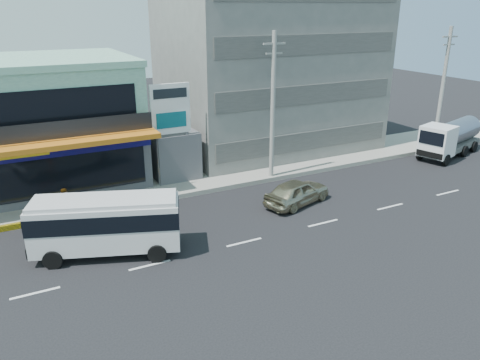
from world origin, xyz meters
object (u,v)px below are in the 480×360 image
object	(u,v)px
utility_pole_far	(442,89)
billboard	(171,115)
satellite_dish	(170,128)
motorcycle_rider	(68,216)
tanker_truck	(450,138)
shop_building	(40,126)
utility_pole_near	(273,107)
minibus	(106,221)
concrete_building	(268,64)
sedan	(297,192)

from	to	relation	value
utility_pole_far	billboard	bearing A→B (deg)	175.43
satellite_dish	motorcycle_rider	size ratio (longest dim) A/B	0.62
tanker_truck	motorcycle_rider	bearing A→B (deg)	-179.81
shop_building	motorcycle_rider	world-z (taller)	shop_building
tanker_truck	utility_pole_near	bearing A→B (deg)	173.73
tanker_truck	billboard	bearing A→B (deg)	170.97
minibus	motorcycle_rider	size ratio (longest dim) A/B	3.01
concrete_building	utility_pole_far	xyz separation A→B (m)	(12.00, -7.60, -1.85)
minibus	sedan	bearing A→B (deg)	4.89
shop_building	utility_pole_far	bearing A→B (deg)	-12.31
sedan	minibus	bearing A→B (deg)	78.32
shop_building	concrete_building	size ratio (longest dim) A/B	0.77
concrete_building	tanker_truck	size ratio (longest dim) A/B	2.13
shop_building	utility_pole_near	xyz separation A→B (m)	(14.00, -6.55, 1.15)
motorcycle_rider	minibus	bearing A→B (deg)	-69.79
minibus	sedan	xyz separation A→B (m)	(11.65, 1.00, -0.96)
shop_building	tanker_truck	xyz separation A→B (m)	(29.61, -8.26, -2.47)
minibus	shop_building	bearing A→B (deg)	97.46
satellite_dish	minibus	size ratio (longest dim) A/B	0.20
utility_pole_near	utility_pole_far	bearing A→B (deg)	0.00
tanker_truck	motorcycle_rider	distance (m)	29.38
billboard	utility_pole_near	distance (m)	6.75
utility_pole_near	utility_pole_far	size ratio (longest dim) A/B	1.00
billboard	tanker_truck	xyz separation A→B (m)	(22.11, -3.52, -3.40)
billboard	utility_pole_far	xyz separation A→B (m)	(22.50, -1.80, 0.22)
shop_building	concrete_building	xyz separation A→B (m)	(18.00, 1.05, 3.00)
concrete_building	tanker_truck	distance (m)	15.86
utility_pole_far	minibus	xyz separation A→B (m)	(-28.44, -5.41, -3.41)
utility_pole_near	sedan	world-z (taller)	utility_pole_near
utility_pole_near	minibus	size ratio (longest dim) A/B	1.37
utility_pole_near	sedan	bearing A→B (deg)	-100.06
satellite_dish	billboard	bearing A→B (deg)	-105.52
billboard	tanker_truck	world-z (taller)	billboard
utility_pole_far	motorcycle_rider	distance (m)	30.13
billboard	minibus	xyz separation A→B (m)	(-5.94, -7.21, -3.18)
billboard	tanker_truck	size ratio (longest dim) A/B	0.92
concrete_building	satellite_dish	distance (m)	11.30
utility_pole_near	tanker_truck	world-z (taller)	utility_pole_near
concrete_building	utility_pole_near	world-z (taller)	concrete_building
shop_building	tanker_truck	distance (m)	30.84
tanker_truck	sedan	bearing A→B (deg)	-170.65
shop_building	minibus	world-z (taller)	shop_building
utility_pole_near	concrete_building	bearing A→B (deg)	62.24
minibus	motorcycle_rider	xyz separation A→B (m)	(-1.32, 3.60, -0.94)
minibus	billboard	bearing A→B (deg)	50.55
shop_building	minibus	distance (m)	12.27
shop_building	concrete_building	bearing A→B (deg)	3.35
utility_pole_near	motorcycle_rider	world-z (taller)	utility_pole_near
motorcycle_rider	shop_building	bearing A→B (deg)	91.65
satellite_dish	minibus	world-z (taller)	satellite_dish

